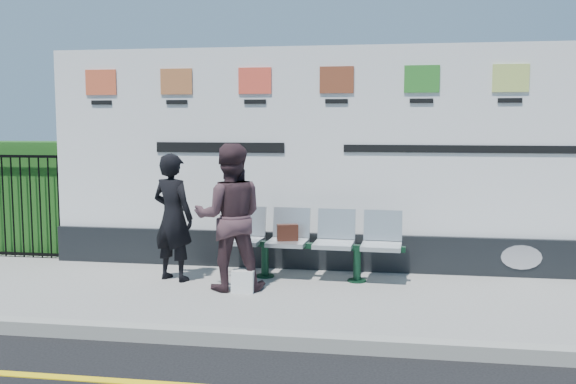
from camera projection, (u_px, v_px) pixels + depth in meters
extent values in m
cube|color=gray|center=(283.00, 298.00, 7.55)|extent=(14.00, 3.00, 0.12)
cube|color=gray|center=(257.00, 339.00, 6.07)|extent=(14.00, 0.18, 0.14)
cube|color=black|center=(336.00, 250.00, 8.76)|extent=(8.00, 0.30, 0.50)
cube|color=silver|center=(337.00, 141.00, 8.59)|extent=(8.00, 0.14, 2.50)
cube|color=#1D4F17|center=(12.00, 196.00, 9.94)|extent=(2.35, 0.70, 1.70)
imported|color=black|center=(173.00, 217.00, 8.07)|extent=(0.69, 0.57, 1.61)
imported|color=#3D272D|center=(230.00, 217.00, 7.62)|extent=(0.98, 0.85, 1.75)
cube|color=#33160E|center=(287.00, 232.00, 8.19)|extent=(0.29, 0.19, 0.21)
cube|color=silver|center=(243.00, 281.00, 7.54)|extent=(0.26, 0.16, 0.26)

